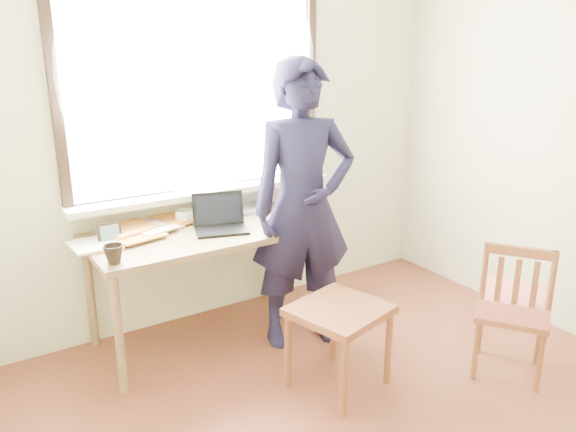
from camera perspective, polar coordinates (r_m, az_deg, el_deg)
room_shell at (r=2.39m, az=12.75°, el=10.58°), size 3.52×4.02×2.61m
desk at (r=3.60m, az=-8.53°, el=-2.63°), size 1.42×0.71×0.76m
laptop at (r=3.57m, az=-6.92°, el=-0.52°), size 0.38×0.34×0.22m
mug_white at (r=3.71m, az=-10.52°, el=-0.11°), size 0.13×0.13×0.09m
mug_dark at (r=3.15m, az=-17.29°, el=-3.71°), size 0.15×0.15×0.10m
mouse at (r=3.67m, az=-1.79°, el=-0.44°), size 0.10×0.07×0.04m
desk_clutter at (r=3.64m, az=-14.55°, el=-1.10°), size 0.88×0.51×0.04m
book_a at (r=3.69m, az=-15.62°, el=-1.10°), size 0.32×0.34×0.03m
book_b at (r=3.95m, az=-5.27°, el=0.66°), size 0.23×0.28×0.02m
picture_frame at (r=3.48m, az=-17.69°, el=-1.68°), size 0.14×0.02×0.11m
work_chair at (r=3.19m, az=5.24°, el=-10.42°), size 0.58×0.57×0.49m
side_chair at (r=3.53m, az=21.92°, el=-8.30°), size 0.54×0.54×0.86m
person at (r=3.50m, az=1.54°, el=0.94°), size 0.76×0.59×1.82m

